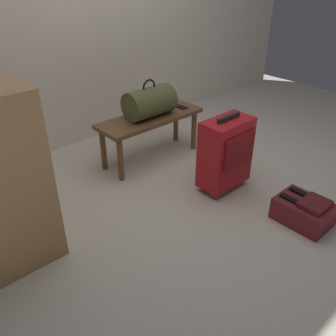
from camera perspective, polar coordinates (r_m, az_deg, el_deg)
ground_plane at (r=2.94m, az=5.95°, el=-4.22°), size 6.60×6.60×0.00m
bench at (r=3.30m, az=-2.80°, el=7.12°), size 1.00×0.36×0.43m
duffel_bag_olive at (r=3.23m, az=-2.95°, el=10.35°), size 0.44×0.26×0.34m
cell_phone at (r=3.48m, az=2.02°, el=9.65°), size 0.07×0.14×0.01m
suitcase_upright_red at (r=2.89m, az=9.13°, el=2.49°), size 0.42×0.26×0.64m
backpack_maroon at (r=2.77m, az=20.71°, el=-6.37°), size 0.28×0.38×0.21m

